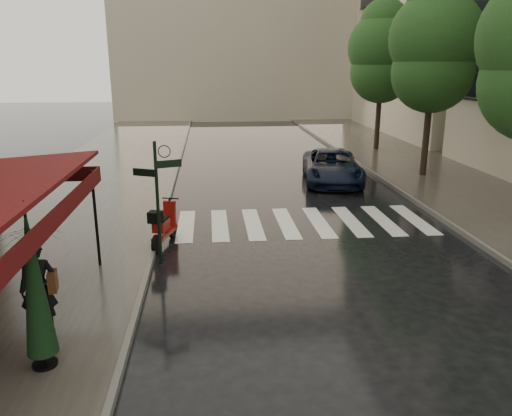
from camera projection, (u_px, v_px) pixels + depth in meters
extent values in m
plane|color=black|center=(209.00, 319.00, 9.84)|extent=(120.00, 120.00, 0.00)
cube|color=#38332D|center=(100.00, 183.00, 20.89)|extent=(6.00, 60.00, 0.12)
cube|color=#38332D|center=(439.00, 176.00, 22.22)|extent=(5.50, 60.00, 0.12)
cube|color=#595651|center=(174.00, 181.00, 21.16)|extent=(0.12, 60.00, 0.16)
cube|color=#595651|center=(378.00, 177.00, 21.97)|extent=(0.12, 60.00, 0.16)
cube|color=silver|center=(186.00, 226.00, 15.51)|extent=(0.50, 3.20, 0.01)
cube|color=silver|center=(220.00, 225.00, 15.61)|extent=(0.50, 3.20, 0.01)
cube|color=silver|center=(253.00, 224.00, 15.70)|extent=(0.50, 3.20, 0.01)
cube|color=silver|center=(286.00, 223.00, 15.80)|extent=(0.50, 3.20, 0.01)
cube|color=silver|center=(319.00, 222.00, 15.89)|extent=(0.50, 3.20, 0.01)
cube|color=silver|center=(351.00, 221.00, 15.99)|extent=(0.50, 3.20, 0.01)
cube|color=silver|center=(383.00, 220.00, 16.08)|extent=(0.50, 3.20, 0.01)
cube|color=silver|center=(414.00, 219.00, 16.18)|extent=(0.50, 3.20, 0.01)
cube|color=#490A0C|center=(57.00, 217.00, 8.48)|extent=(0.04, 7.00, 0.35)
cylinder|color=black|center=(96.00, 219.00, 11.87)|extent=(0.07, 0.07, 2.35)
cylinder|color=black|center=(158.00, 204.00, 12.17)|extent=(0.08, 0.08, 3.10)
cube|color=black|center=(168.00, 164.00, 11.92)|extent=(0.62, 0.26, 0.18)
cube|color=black|center=(144.00, 172.00, 11.92)|extent=(0.56, 0.29, 0.18)
cube|color=tan|center=(239.00, 3.00, 43.67)|extent=(22.00, 6.00, 20.00)
cylinder|color=black|center=(427.00, 124.00, 21.52)|extent=(0.28, 0.28, 4.48)
sphere|color=#1D3B15|center=(432.00, 72.00, 20.92)|extent=(3.40, 3.40, 3.40)
sphere|color=#1D3B15|center=(436.00, 38.00, 20.54)|extent=(3.80, 3.80, 3.80)
sphere|color=#1D3B15|center=(439.00, 5.00, 20.18)|extent=(2.60, 2.60, 2.60)
cylinder|color=black|center=(378.00, 111.00, 28.25)|extent=(0.28, 0.28, 4.37)
sphere|color=#1D3B15|center=(381.00, 72.00, 27.66)|extent=(3.40, 3.40, 3.40)
sphere|color=#1D3B15|center=(383.00, 47.00, 27.29)|extent=(3.80, 3.80, 3.80)
sphere|color=#1D3B15|center=(384.00, 23.00, 26.94)|extent=(2.60, 2.60, 2.60)
imported|color=black|center=(39.00, 289.00, 8.87)|extent=(0.70, 0.51, 1.75)
imported|color=black|center=(30.00, 228.00, 8.55)|extent=(1.19, 1.21, 0.95)
cube|color=#4A2A13|center=(53.00, 281.00, 8.89)|extent=(0.19, 0.34, 0.37)
cylinder|color=black|center=(156.00, 244.00, 13.21)|extent=(0.23, 0.51, 0.50)
cylinder|color=black|center=(172.00, 229.00, 14.45)|extent=(0.23, 0.51, 0.50)
cube|color=maroon|center=(165.00, 233.00, 13.83)|extent=(0.64, 1.40, 0.11)
cube|color=maroon|center=(161.00, 225.00, 13.50)|extent=(0.45, 0.64, 0.29)
cube|color=maroon|center=(170.00, 214.00, 14.17)|extent=(0.36, 0.21, 0.79)
cylinder|color=black|center=(170.00, 198.00, 14.15)|extent=(0.48, 0.16, 0.04)
cube|color=black|center=(155.00, 217.00, 13.03)|extent=(0.41, 0.39, 0.29)
imported|color=black|center=(332.00, 166.00, 21.03)|extent=(2.93, 5.21, 1.37)
cylinder|color=black|center=(45.00, 364.00, 8.12)|extent=(0.40, 0.40, 0.05)
cylinder|color=black|center=(35.00, 288.00, 7.75)|extent=(0.04, 0.04, 2.64)
cone|color=black|center=(34.00, 281.00, 7.71)|extent=(0.49, 0.49, 2.51)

